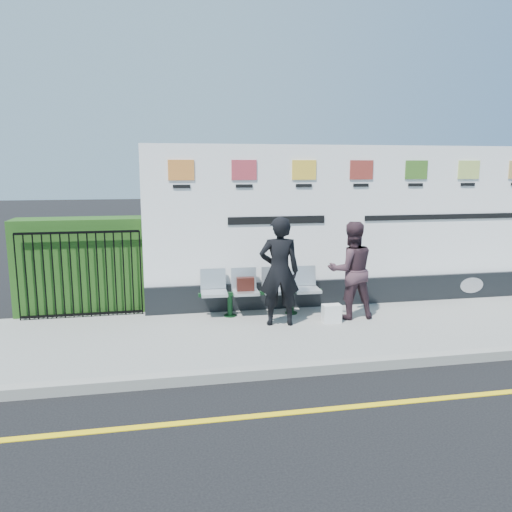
{
  "coord_description": "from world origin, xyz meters",
  "views": [
    {
      "loc": [
        -3.2,
        -5.02,
        2.71
      ],
      "look_at": [
        -1.62,
        3.05,
        1.25
      ],
      "focal_mm": 35.0,
      "sensor_mm": 36.0,
      "label": 1
    }
  ],
  "objects": [
    {
      "name": "ground",
      "position": [
        0.0,
        0.0,
        0.0
      ],
      "size": [
        80.0,
        80.0,
        0.0
      ],
      "primitive_type": "plane",
      "color": "black"
    },
    {
      "name": "pavement",
      "position": [
        0.0,
        2.5,
        0.06
      ],
      "size": [
        14.0,
        3.0,
        0.12
      ],
      "primitive_type": "cube",
      "color": "gray",
      "rests_on": "ground"
    },
    {
      "name": "kerb",
      "position": [
        0.0,
        1.0,
        0.07
      ],
      "size": [
        14.0,
        0.18,
        0.14
      ],
      "primitive_type": "cube",
      "color": "gray",
      "rests_on": "ground"
    },
    {
      "name": "yellow_line",
      "position": [
        0.0,
        0.0,
        0.0
      ],
      "size": [
        14.0,
        0.1,
        0.01
      ],
      "primitive_type": "cube",
      "color": "yellow",
      "rests_on": "ground"
    },
    {
      "name": "billboard",
      "position": [
        0.5,
        3.85,
        1.42
      ],
      "size": [
        8.0,
        0.3,
        3.0
      ],
      "color": "black",
      "rests_on": "pavement"
    },
    {
      "name": "hedge",
      "position": [
        -4.58,
        4.3,
        0.97
      ],
      "size": [
        2.35,
        0.7,
        1.7
      ],
      "primitive_type": "cube",
      "color": "#214A16",
      "rests_on": "pavement"
    },
    {
      "name": "railing",
      "position": [
        -4.58,
        3.85,
        0.89
      ],
      "size": [
        2.05,
        0.06,
        1.54
      ],
      "primitive_type": null,
      "color": "black",
      "rests_on": "pavement"
    },
    {
      "name": "bench",
      "position": [
        -1.47,
        3.39,
        0.35
      ],
      "size": [
        2.14,
        0.65,
        0.45
      ],
      "primitive_type": null,
      "rotation": [
        0.0,
        0.0,
        -0.04
      ],
      "color": "#B9BEC2",
      "rests_on": "pavement"
    },
    {
      "name": "woman_left",
      "position": [
        -1.28,
        2.79,
        1.03
      ],
      "size": [
        0.72,
        0.52,
        1.82
      ],
      "primitive_type": "imported",
      "rotation": [
        0.0,
        0.0,
        3.0
      ],
      "color": "black",
      "rests_on": "pavement"
    },
    {
      "name": "woman_right",
      "position": [
        0.03,
        2.95,
        0.96
      ],
      "size": [
        0.83,
        0.66,
        1.69
      ],
      "primitive_type": "imported",
      "rotation": [
        0.0,
        0.0,
        3.12
      ],
      "color": "#3D272F",
      "rests_on": "pavement"
    },
    {
      "name": "handbag_brown",
      "position": [
        -1.75,
        3.4,
        0.69
      ],
      "size": [
        0.31,
        0.14,
        0.24
      ],
      "primitive_type": "cube",
      "rotation": [
        0.0,
        0.0,
        -0.03
      ],
      "color": "black",
      "rests_on": "bench"
    },
    {
      "name": "carrier_bag_white",
      "position": [
        -0.38,
        2.73,
        0.27
      ],
      "size": [
        0.31,
        0.19,
        0.31
      ],
      "primitive_type": "cube",
      "color": "silver",
      "rests_on": "pavement"
    }
  ]
}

